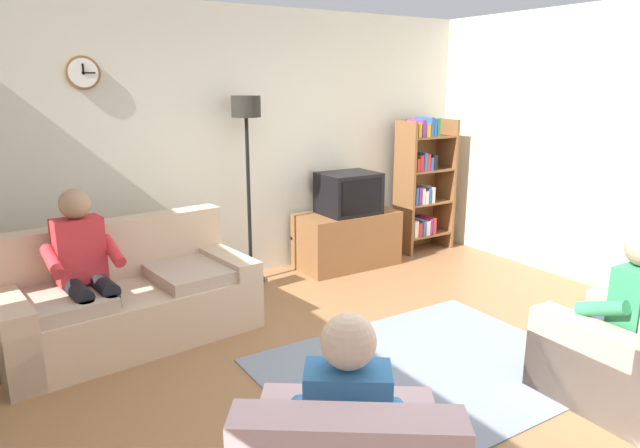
# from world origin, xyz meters

# --- Properties ---
(ground_plane) EXTENTS (12.00, 12.00, 0.00)m
(ground_plane) POSITION_xyz_m (0.00, 0.00, 0.00)
(ground_plane) COLOR #8C603D
(back_wall_assembly) EXTENTS (6.20, 0.17, 2.70)m
(back_wall_assembly) POSITION_xyz_m (-0.00, 2.66, 1.35)
(back_wall_assembly) COLOR beige
(back_wall_assembly) RESTS_ON ground_plane
(couch) EXTENTS (1.99, 1.09, 0.90)m
(couch) POSITION_xyz_m (-1.40, 1.65, 0.31)
(couch) COLOR tan
(couch) RESTS_ON ground_plane
(tv_stand) EXTENTS (1.10, 0.56, 0.60)m
(tv_stand) POSITION_xyz_m (1.09, 2.25, 0.30)
(tv_stand) COLOR brown
(tv_stand) RESTS_ON ground_plane
(tv) EXTENTS (0.60, 0.49, 0.44)m
(tv) POSITION_xyz_m (1.09, 2.23, 0.82)
(tv) COLOR black
(tv) RESTS_ON tv_stand
(bookshelf) EXTENTS (0.68, 0.36, 1.59)m
(bookshelf) POSITION_xyz_m (2.20, 2.32, 0.82)
(bookshelf) COLOR brown
(bookshelf) RESTS_ON ground_plane
(floor_lamp) EXTENTS (0.28, 0.28, 1.85)m
(floor_lamp) POSITION_xyz_m (-0.03, 2.35, 1.45)
(floor_lamp) COLOR black
(floor_lamp) RESTS_ON ground_plane
(armchair_near_bookshelf) EXTENTS (0.81, 0.89, 0.90)m
(armchair_near_bookshelf) POSITION_xyz_m (1.04, -0.94, 0.29)
(armchair_near_bookshelf) COLOR tan
(armchair_near_bookshelf) RESTS_ON ground_plane
(area_rug) EXTENTS (2.20, 1.70, 0.01)m
(area_rug) POSITION_xyz_m (0.24, 0.02, 0.01)
(area_rug) COLOR slate
(area_rug) RESTS_ON ground_plane
(person_on_couch) EXTENTS (0.54, 0.57, 1.24)m
(person_on_couch) POSITION_xyz_m (-1.71, 1.54, 0.70)
(person_on_couch) COLOR red
(person_on_couch) RESTS_ON ground_plane
(person_in_left_armchair) EXTENTS (0.61, 0.64, 1.12)m
(person_in_left_armchair) POSITION_xyz_m (-1.13, -0.95, 0.60)
(person_in_left_armchair) COLOR #3372B2
(person_in_left_armchair) RESTS_ON ground_plane
(person_in_right_armchair) EXTENTS (0.52, 0.54, 1.12)m
(person_in_right_armchair) POSITION_xyz_m (1.04, -0.85, 0.60)
(person_in_right_armchair) COLOR #338C59
(person_in_right_armchair) RESTS_ON ground_plane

